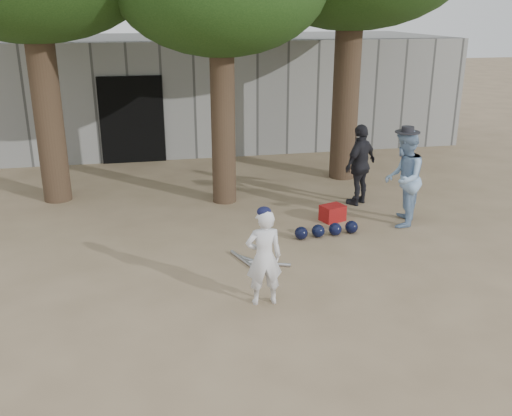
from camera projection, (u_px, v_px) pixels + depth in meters
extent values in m
plane|color=#937C5E|center=(228.00, 299.00, 7.88)|extent=(70.00, 70.00, 0.00)
imported|color=silver|center=(264.00, 257.00, 7.56)|extent=(0.49, 0.33, 1.35)
imported|color=#84A6CC|center=(403.00, 179.00, 10.30)|extent=(1.01, 1.08, 1.77)
imported|color=black|center=(360.00, 165.00, 11.44)|extent=(1.01, 0.89, 1.64)
cube|color=#A11615|center=(333.00, 213.00, 10.73)|extent=(0.50, 0.44, 0.30)
cube|color=gray|center=(178.00, 101.00, 14.76)|extent=(16.00, 0.35, 3.00)
cube|color=black|center=(132.00, 120.00, 14.47)|extent=(1.60, 0.08, 2.20)
cube|color=slate|center=(172.00, 89.00, 17.06)|extent=(16.00, 5.00, 3.00)
sphere|color=black|center=(301.00, 233.00, 9.87)|extent=(0.23, 0.23, 0.23)
sphere|color=black|center=(318.00, 231.00, 9.97)|extent=(0.23, 0.23, 0.23)
sphere|color=black|center=(335.00, 229.00, 10.04)|extent=(0.23, 0.23, 0.23)
sphere|color=black|center=(352.00, 227.00, 10.14)|extent=(0.23, 0.23, 0.23)
cylinder|color=#AEAFB5|center=(242.00, 259.00, 9.06)|extent=(0.28, 0.70, 0.06)
cylinder|color=#AEAFB5|center=(255.00, 261.00, 8.98)|extent=(0.51, 0.59, 0.06)
cylinder|color=#AEAFB5|center=(268.00, 264.00, 8.90)|extent=(0.69, 0.32, 0.06)
cylinder|color=brown|center=(42.00, 65.00, 11.03)|extent=(0.56, 0.56, 5.50)
cylinder|color=brown|center=(222.00, 79.00, 11.03)|extent=(0.48, 0.48, 5.00)
cylinder|color=brown|center=(348.00, 51.00, 12.58)|extent=(0.60, 0.60, 5.80)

